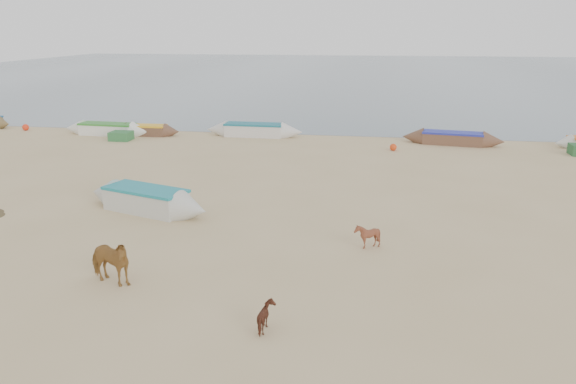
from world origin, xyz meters
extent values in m
plane|color=tan|center=(0.00, 0.00, 0.00)|extent=(140.00, 140.00, 0.00)
plane|color=slate|center=(0.00, 82.00, 0.01)|extent=(160.00, 160.00, 0.00)
imported|color=olive|center=(-4.28, -3.25, 0.74)|extent=(1.91, 1.33, 1.48)
imported|color=brown|center=(3.31, 0.90, 0.45)|extent=(0.96, 0.88, 0.91)
imported|color=#5B2D1D|center=(0.92, -5.16, 0.37)|extent=(0.87, 0.92, 0.74)
cube|color=#2F6A38|center=(-13.87, 18.03, 0.30)|extent=(1.40, 1.20, 0.60)
sphere|color=red|center=(4.55, 17.54, 0.22)|extent=(0.44, 0.44, 0.44)
cube|color=gray|center=(-6.85, 21.05, 0.28)|extent=(1.20, 1.10, 0.56)
sphere|color=red|center=(-22.66, 20.49, 0.24)|extent=(0.48, 0.48, 0.48)
camera|label=1|loc=(3.47, -17.72, 7.47)|focal=35.00mm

